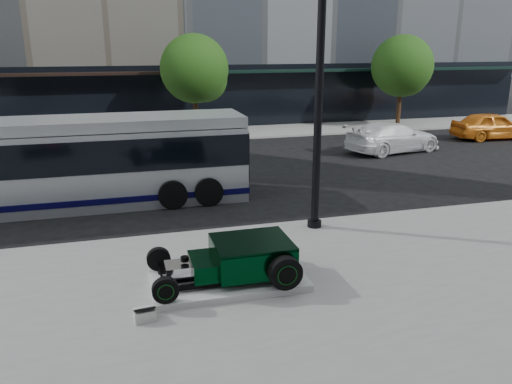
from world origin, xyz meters
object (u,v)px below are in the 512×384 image
object	(u,v)px
hot_rod	(242,258)
white_sedan	(393,137)
yellow_taxi	(492,126)
transit_bus	(64,163)
lamppost	(318,108)

from	to	relation	value
hot_rod	white_sedan	distance (m)	16.24
hot_rod	yellow_taxi	size ratio (longest dim) A/B	0.71
transit_bus	yellow_taxi	size ratio (longest dim) A/B	2.67
lamppost	yellow_taxi	bearing A→B (deg)	35.64
hot_rod	yellow_taxi	distance (m)	22.73
yellow_taxi	lamppost	bearing A→B (deg)	130.04
lamppost	white_sedan	distance (m)	12.52
hot_rod	white_sedan	size ratio (longest dim) A/B	0.63
white_sedan	yellow_taxi	world-z (taller)	yellow_taxi
yellow_taxi	hot_rod	bearing A→B (deg)	131.66
lamppost	transit_bus	world-z (taller)	lamppost
hot_rod	transit_bus	distance (m)	8.46
lamppost	yellow_taxi	size ratio (longest dim) A/B	1.64
transit_bus	yellow_taxi	xyz separation A→B (m)	(22.36, 6.49, -0.71)
white_sedan	yellow_taxi	bearing A→B (deg)	-89.17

